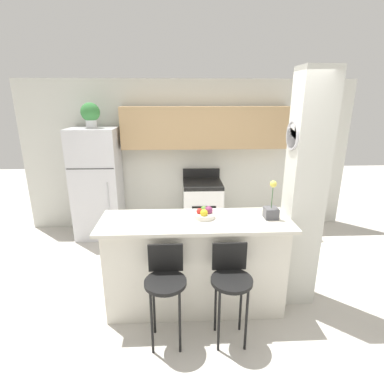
{
  "coord_description": "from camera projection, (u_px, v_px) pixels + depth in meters",
  "views": [
    {
      "loc": [
        -0.17,
        -2.86,
        2.26
      ],
      "look_at": [
        0.0,
        0.79,
        1.1
      ],
      "focal_mm": 28.0,
      "sensor_mm": 36.0,
      "label": 1
    }
  ],
  "objects": [
    {
      "name": "ground_plane",
      "position": [
        195.0,
        305.0,
        3.41
      ],
      "size": [
        14.0,
        14.0,
        0.0
      ],
      "primitive_type": "plane",
      "color": "beige"
    },
    {
      "name": "wall_back",
      "position": [
        195.0,
        145.0,
        5.08
      ],
      "size": [
        5.6,
        0.38,
        2.55
      ],
      "color": "silver",
      "rests_on": "ground_plane"
    },
    {
      "name": "pillar_right",
      "position": [
        304.0,
        193.0,
        3.19
      ],
      "size": [
        0.38,
        0.32,
        2.55
      ],
      "color": "silver",
      "rests_on": "ground_plane"
    },
    {
      "name": "counter_bar",
      "position": [
        195.0,
        264.0,
        3.25
      ],
      "size": [
        1.99,
        0.66,
        1.05
      ],
      "color": "silver",
      "rests_on": "ground_plane"
    },
    {
      "name": "refrigerator",
      "position": [
        97.0,
        184.0,
        4.91
      ],
      "size": [
        0.74,
        0.64,
        1.8
      ],
      "color": "silver",
      "rests_on": "ground_plane"
    },
    {
      "name": "stove_range",
      "position": [
        202.0,
        207.0,
        5.12
      ],
      "size": [
        0.64,
        0.65,
        1.07
      ],
      "color": "white",
      "rests_on": "ground_plane"
    },
    {
      "name": "bar_stool_left",
      "position": [
        166.0,
        282.0,
        2.74
      ],
      "size": [
        0.39,
        0.39,
        0.96
      ],
      "color": "black",
      "rests_on": "ground_plane"
    },
    {
      "name": "bar_stool_right",
      "position": [
        231.0,
        280.0,
        2.77
      ],
      "size": [
        0.39,
        0.39,
        0.96
      ],
      "color": "black",
      "rests_on": "ground_plane"
    },
    {
      "name": "potted_plant_on_fridge",
      "position": [
        90.0,
        114.0,
        4.57
      ],
      "size": [
        0.29,
        0.29,
        0.38
      ],
      "color": "silver",
      "rests_on": "refrigerator"
    },
    {
      "name": "orchid_vase",
      "position": [
        271.0,
        209.0,
        3.12
      ],
      "size": [
        0.14,
        0.14,
        0.41
      ],
      "color": "#4C4C51",
      "rests_on": "counter_bar"
    },
    {
      "name": "fruit_bowl",
      "position": [
        204.0,
        214.0,
        3.14
      ],
      "size": [
        0.22,
        0.22,
        0.12
      ],
      "color": "silver",
      "rests_on": "counter_bar"
    }
  ]
}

